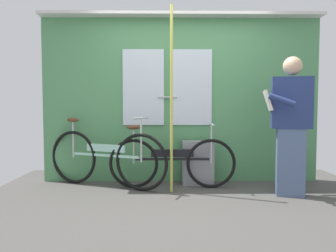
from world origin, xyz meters
TOP-DOWN VIEW (x-y plane):
  - ground_plane at (0.00, 0.00)m, footprint 5.05×3.83m
  - train_door_wall at (-0.01, 1.11)m, footprint 4.05×0.28m
  - bicycle_near_door at (-0.14, 0.67)m, footprint 1.72×0.44m
  - bicycle_leaning_behind at (-1.06, 0.74)m, footprint 1.72×0.81m
  - passenger_reading_newspaper at (1.31, 0.28)m, footprint 0.62×0.55m
  - trash_bin_by_wall at (0.23, 0.90)m, footprint 0.44×0.28m
  - handrail_pole at (-0.15, 0.48)m, footprint 0.04×0.04m

SIDE VIEW (x-z plane):
  - ground_plane at x=0.00m, z-range -0.04..0.00m
  - trash_bin_by_wall at x=0.23m, z-range 0.00..0.62m
  - bicycle_near_door at x=-0.14m, z-range -0.08..0.80m
  - bicycle_leaning_behind at x=-1.06m, z-range -0.08..0.89m
  - passenger_reading_newspaper at x=1.31m, z-range 0.05..1.76m
  - handrail_pole at x=-0.15m, z-range 0.00..2.39m
  - train_door_wall at x=-0.01m, z-range 0.05..2.49m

